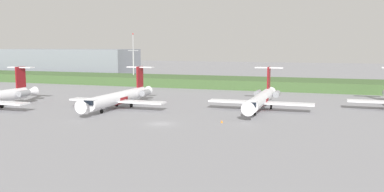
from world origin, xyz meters
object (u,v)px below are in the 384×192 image
object	(u,v)px
regional_jet_second	(120,97)
safety_cone_front_marker	(222,121)
antenna_mast	(133,62)
regional_jet_third	(262,98)

from	to	relation	value
regional_jet_second	safety_cone_front_marker	size ratio (longest dim) A/B	56.36
regional_jet_second	safety_cone_front_marker	world-z (taller)	regional_jet_second
regional_jet_second	antenna_mast	distance (m)	62.97
regional_jet_second	regional_jet_third	size ratio (longest dim) A/B	1.00
regional_jet_second	antenna_mast	xyz separation A→B (m)	(-25.47, 57.34, 5.29)
regional_jet_second	antenna_mast	world-z (taller)	antenna_mast
regional_jet_second	safety_cone_front_marker	distance (m)	28.45
regional_jet_third	safety_cone_front_marker	size ratio (longest dim) A/B	56.36
regional_jet_second	regional_jet_third	bearing A→B (deg)	14.10
regional_jet_second	regional_jet_third	distance (m)	31.91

